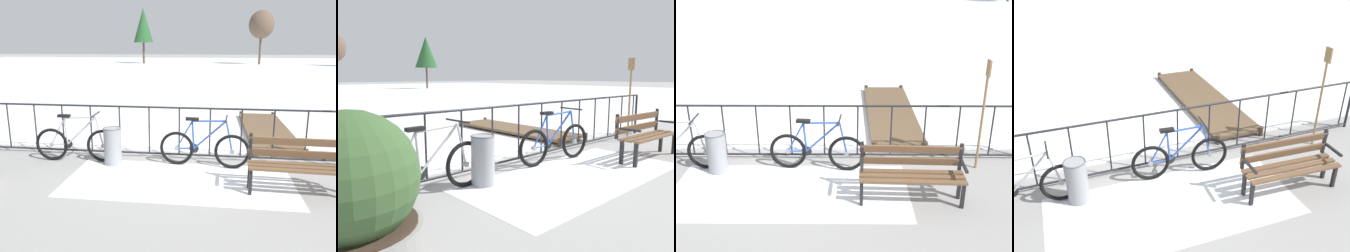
% 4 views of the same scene
% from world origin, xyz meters
% --- Properties ---
extents(ground_plane, '(160.00, 160.00, 0.00)m').
position_xyz_m(ground_plane, '(0.00, 0.00, 0.00)').
color(ground_plane, gray).
extents(snow_patch, '(3.85, 1.75, 0.01)m').
position_xyz_m(snow_patch, '(0.11, -1.20, 0.00)').
color(snow_patch, white).
rests_on(snow_patch, ground).
extents(railing_fence, '(9.06, 0.06, 1.07)m').
position_xyz_m(railing_fence, '(0.00, 0.00, 0.56)').
color(railing_fence, '#232328').
rests_on(railing_fence, ground).
extents(bicycle_near_railing, '(1.71, 0.52, 0.97)m').
position_xyz_m(bicycle_near_railing, '(0.51, -0.43, 0.37)').
color(bicycle_near_railing, black).
rests_on(bicycle_near_railing, ground).
extents(bicycle_second, '(1.71, 0.52, 0.97)m').
position_xyz_m(bicycle_second, '(-2.00, -0.44, 0.37)').
color(bicycle_second, black).
rests_on(bicycle_second, ground).
extents(park_bench, '(1.62, 0.54, 0.89)m').
position_xyz_m(park_bench, '(2.03, -1.39, 0.51)').
color(park_bench, brown).
rests_on(park_bench, ground).
extents(planter_with_shrub, '(0.96, 0.96, 1.35)m').
position_xyz_m(planter_with_shrub, '(-3.38, -1.78, 0.65)').
color(planter_with_shrub, gray).
rests_on(planter_with_shrub, ground).
extents(trash_bin, '(0.35, 0.35, 0.73)m').
position_xyz_m(trash_bin, '(-1.24, -0.53, 0.37)').
color(trash_bin, gray).
rests_on(trash_bin, ground).
extents(oar_upright, '(0.04, 0.16, 1.98)m').
position_xyz_m(oar_upright, '(3.37, -0.37, 1.14)').
color(oar_upright, '#937047').
rests_on(oar_upright, ground).
extents(wooden_dock, '(1.10, 3.98, 0.20)m').
position_xyz_m(wooden_dock, '(2.08, 2.24, 0.12)').
color(wooden_dock, brown).
rests_on(wooden_dock, ground).
extents(tree_far_west, '(2.74, 2.74, 6.29)m').
position_xyz_m(tree_far_west, '(15.99, 32.43, 4.41)').
color(tree_far_west, brown).
rests_on(tree_far_west, ground).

